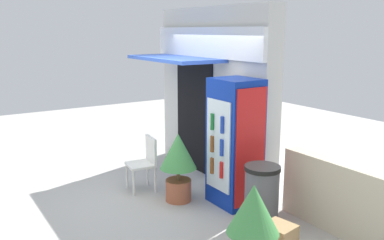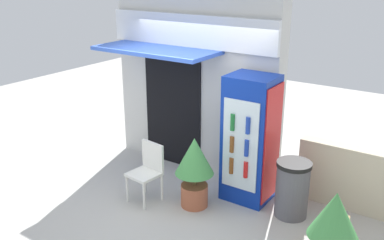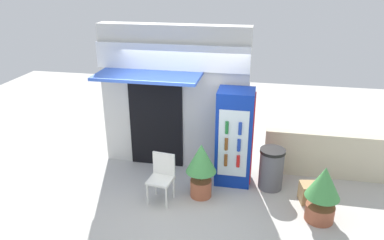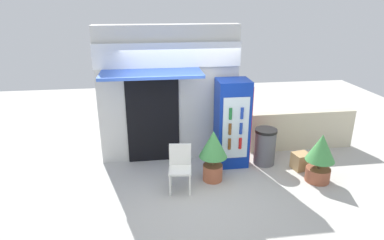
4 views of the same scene
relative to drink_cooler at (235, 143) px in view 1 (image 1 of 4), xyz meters
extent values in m
plane|color=beige|center=(-1.04, -0.83, -0.95)|extent=(16.00, 16.00, 0.00)
cube|color=silver|center=(-1.31, 0.55, 0.54)|extent=(3.04, 0.33, 2.97)
cube|color=white|center=(-1.31, 0.35, 1.42)|extent=(3.04, 0.08, 0.51)
cube|color=blue|center=(-1.68, -0.05, 1.14)|extent=(1.98, 0.87, 0.06)
cube|color=black|center=(-1.68, 0.37, 0.07)|extent=(1.13, 0.03, 2.04)
cube|color=#0C2D9E|center=(-0.01, 0.01, 0.00)|extent=(0.68, 0.59, 1.90)
cube|color=silver|center=(-0.01, -0.30, 0.00)|extent=(0.54, 0.02, 1.33)
cube|color=red|center=(0.34, 0.01, 0.00)|extent=(0.02, 0.53, 1.71)
cylinder|color=brown|center=(-0.13, -0.32, -0.33)|extent=(0.06, 0.06, 0.24)
cylinder|color=red|center=(0.10, -0.32, -0.33)|extent=(0.06, 0.06, 0.24)
cylinder|color=brown|center=(-0.13, -0.32, 0.00)|extent=(0.06, 0.06, 0.24)
cylinder|color=#1938A5|center=(0.10, -0.32, 0.00)|extent=(0.06, 0.06, 0.24)
cylinder|color=#196B2D|center=(-0.13, -0.32, 0.33)|extent=(0.06, 0.06, 0.24)
cylinder|color=#1938A5|center=(0.11, -0.32, 0.33)|extent=(0.06, 0.06, 0.24)
cylinder|color=white|center=(-1.43, -1.12, -0.74)|extent=(0.04, 0.04, 0.42)
cylinder|color=white|center=(-1.07, -1.16, -0.74)|extent=(0.04, 0.04, 0.42)
cylinder|color=white|center=(-1.39, -0.76, -0.74)|extent=(0.04, 0.04, 0.42)
cylinder|color=white|center=(-1.03, -0.80, -0.74)|extent=(0.04, 0.04, 0.42)
cube|color=white|center=(-1.23, -0.96, -0.51)|extent=(0.47, 0.47, 0.04)
cube|color=white|center=(-1.21, -0.77, -0.28)|extent=(0.42, 0.09, 0.43)
cylinder|color=#AD5B3D|center=(-0.54, -0.66, -0.78)|extent=(0.40, 0.40, 0.33)
cylinder|color=brown|center=(-0.54, -0.66, -0.52)|extent=(0.05, 0.05, 0.19)
cone|color=#47994C|center=(-0.54, -0.66, -0.16)|extent=(0.56, 0.56, 0.54)
cylinder|color=brown|center=(1.54, -0.98, -0.58)|extent=(0.05, 0.05, 0.18)
cone|color=#47994C|center=(1.54, -0.98, -0.22)|extent=(0.57, 0.57, 0.54)
cylinder|color=#595960|center=(0.73, -0.11, -0.57)|extent=(0.46, 0.46, 0.76)
cylinder|color=black|center=(0.73, -0.11, -0.16)|extent=(0.48, 0.48, 0.06)
cube|color=beige|center=(1.88, 0.55, -0.48)|extent=(2.57, 0.23, 0.94)
cube|color=tan|center=(1.43, -0.46, -0.77)|extent=(0.40, 0.37, 0.36)
camera|label=1|loc=(4.60, -3.72, 1.63)|focal=38.64mm
camera|label=2|loc=(2.55, -5.30, 2.36)|focal=40.37mm
camera|label=3|loc=(0.41, -6.44, 2.96)|focal=34.36mm
camera|label=4|loc=(-1.76, -6.44, 2.51)|focal=30.97mm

